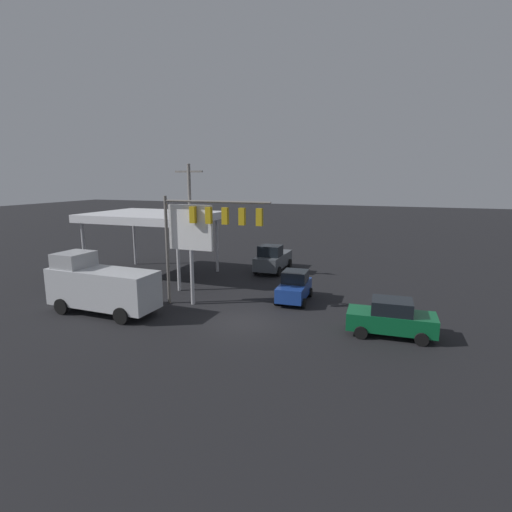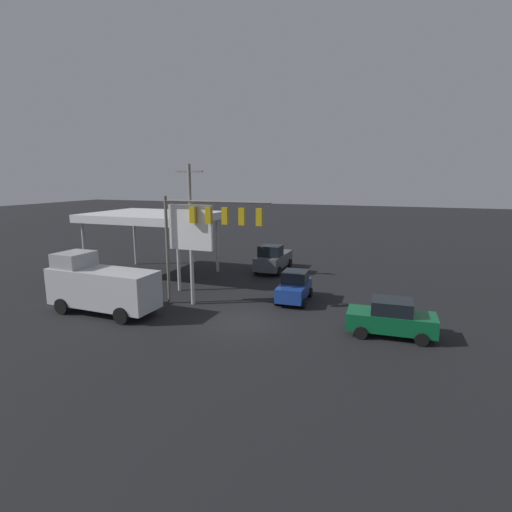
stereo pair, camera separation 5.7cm
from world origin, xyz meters
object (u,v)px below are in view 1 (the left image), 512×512
hatchback_crossing (294,287)px  pickup_parked (273,259)px  utility_pole (190,218)px  price_sign (191,232)px  delivery_truck (101,285)px  sedan_far (391,318)px  traffic_signal_assembly (208,224)px

hatchback_crossing → pickup_parked: (3.94, -7.56, 0.16)m
utility_pole → price_sign: utility_pole is taller
hatchback_crossing → delivery_truck: (10.29, 6.35, 0.75)m
pickup_parked → delivery_truck: 15.30m
delivery_truck → sedan_far: bearing=-170.6°
hatchback_crossing → delivery_truck: size_ratio=0.57×
hatchback_crossing → delivery_truck: 12.11m
utility_pole → price_sign: 7.21m
price_sign → sedan_far: 12.77m
price_sign → delivery_truck: price_sign is taller
utility_pole → delivery_truck: (0.77, 9.62, -3.14)m
pickup_parked → utility_pole: bearing=-52.8°
sedan_far → price_sign: bearing=-7.7°
utility_pole → price_sign: bearing=119.7°
utility_pole → sedan_far: (-15.73, 7.35, -3.88)m
traffic_signal_assembly → sedan_far: (-10.75, 0.76, -4.36)m
pickup_parked → delivery_truck: delivery_truck is taller
hatchback_crossing → delivery_truck: delivery_truck is taller
price_sign → hatchback_crossing: 7.66m
traffic_signal_assembly → sedan_far: traffic_signal_assembly is taller
utility_pole → hatchback_crossing: 10.79m
hatchback_crossing → pickup_parked: pickup_parked is taller
pickup_parked → sedan_far: pickup_parked is taller
delivery_truck → price_sign: bearing=-140.8°
traffic_signal_assembly → utility_pole: (4.98, -6.58, -0.48)m
pickup_parked → price_sign: bearing=-11.1°
pickup_parked → sedan_far: (-10.15, 11.64, -0.16)m
delivery_truck → hatchback_crossing: bearing=-146.8°
hatchback_crossing → sedan_far: bearing=54.0°
utility_pole → pickup_parked: utility_pole is taller
utility_pole → traffic_signal_assembly: bearing=127.1°
hatchback_crossing → sedan_far: 7.43m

